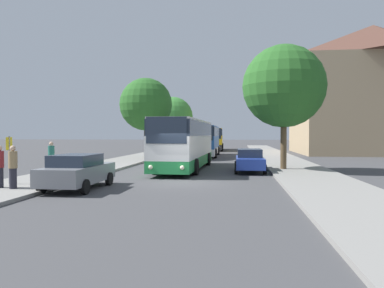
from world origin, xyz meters
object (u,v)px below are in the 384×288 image
bus_middle (206,140)px  tree_left_near (146,104)px  tree_right_near (284,86)px  bus_front (185,143)px  bus_stop_sign (9,154)px  pedestrian_walking_back (51,157)px  tree_left_far (173,117)px  pedestrian_waiting_far (0,166)px  parked_car_right_near (250,160)px  parked_car_left_curb (78,171)px  pedestrian_waiting_near (13,167)px  bus_rear (214,139)px

bus_middle → tree_left_near: size_ratio=1.47×
tree_left_near → tree_right_near: tree_right_near is taller
bus_middle → bus_front: bearing=-91.0°
bus_stop_sign → tree_left_near: size_ratio=0.29×
bus_stop_sign → pedestrian_walking_back: (-0.36, 4.62, -0.44)m
tree_left_near → tree_left_far: 18.46m
bus_stop_sign → tree_left_far: size_ratio=0.29×
tree_left_far → bus_front: bearing=-78.5°
tree_right_near → pedestrian_waiting_far: bearing=-141.6°
bus_stop_sign → parked_car_right_near: bearing=36.5°
bus_front → parked_car_right_near: bus_front is taller
bus_front → pedestrian_walking_back: bearing=-143.8°
parked_car_left_curb → tree_left_far: bearing=94.3°
tree_left_far → tree_right_near: tree_right_near is taller
pedestrian_waiting_near → tree_right_near: size_ratio=0.22×
bus_front → tree_left_near: 11.56m
bus_rear → parked_car_right_near: size_ratio=2.52×
pedestrian_walking_back → tree_left_near: 15.41m
pedestrian_waiting_near → pedestrian_walking_back: (-1.43, 6.03, 0.02)m
bus_rear → parked_car_left_curb: bearing=-96.7°
bus_middle → bus_rear: 15.79m
parked_car_left_curb → tree_left_far: 38.30m
tree_left_near → tree_right_near: (11.84, -10.03, 0.29)m
bus_front → parked_car_left_curb: (-3.45, -9.82, -1.01)m
parked_car_left_curb → bus_stop_sign: (-3.42, 0.26, 0.72)m
bus_stop_sign → tree_right_near: tree_right_near is taller
pedestrian_waiting_near → pedestrian_walking_back: 6.19m
parked_car_right_near → tree_right_near: 5.42m
bus_middle → bus_stop_sign: bus_middle is taller
tree_left_near → tree_left_far: (-0.57, 18.45, -0.37)m
bus_middle → pedestrian_waiting_near: bus_middle is taller
pedestrian_waiting_far → tree_right_near: bearing=-113.3°
tree_right_near → bus_rear: bearing=101.7°
pedestrian_waiting_far → bus_rear: bearing=-70.6°
bus_stop_sign → tree_left_near: 19.74m
tree_left_far → parked_car_left_curb: bearing=-86.6°
bus_middle → bus_stop_sign: size_ratio=5.11×
pedestrian_waiting_near → parked_car_right_near: bearing=-42.5°
bus_rear → parked_car_left_curb: 41.47m
parked_car_right_near → tree_left_near: 15.23m
bus_rear → pedestrian_walking_back: (-7.34, -36.42, -0.67)m
bus_front → tree_left_near: tree_left_near is taller
parked_car_left_curb → tree_right_near: bearing=44.1°
bus_middle → pedestrian_walking_back: bus_middle is taller
bus_front → bus_rear: bearing=91.6°
parked_car_right_near → tree_right_near: tree_right_near is taller
pedestrian_walking_back → tree_left_far: tree_left_far is taller
pedestrian_waiting_far → pedestrian_walking_back: bearing=-54.9°
parked_car_right_near → tree_right_near: size_ratio=0.57×
parked_car_right_near → tree_left_near: size_ratio=0.60×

